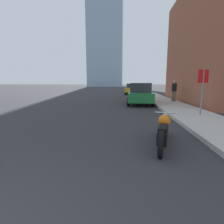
# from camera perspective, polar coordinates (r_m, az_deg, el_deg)

# --- Properties ---
(sidewalk) EXTENTS (2.35, 240.00, 0.15)m
(sidewalk) POSITION_cam_1_polar(r_m,az_deg,el_deg) (40.41, 9.19, 7.10)
(sidewalk) COLOR #B2ADA3
(sidewalk) RESTS_ON ground_plane
(distant_tower) EXTENTS (14.79, 14.79, 58.20)m
(distant_tower) POSITION_cam_1_polar(r_m,az_deg,el_deg) (85.82, -2.04, 28.10)
(distant_tower) COLOR #8CA5BC
(distant_tower) RESTS_ON ground_plane
(motorcycle) EXTENTS (0.86, 2.33, 0.78)m
(motorcycle) POSITION_cam_1_polar(r_m,az_deg,el_deg) (5.00, 16.43, -5.73)
(motorcycle) COLOR black
(motorcycle) RESTS_ON ground_plane
(parked_car_green) EXTENTS (2.06, 4.15, 1.66)m
(parked_car_green) POSITION_cam_1_polar(r_m,az_deg,el_deg) (13.79, 9.21, 5.83)
(parked_car_green) COLOR #1E6B33
(parked_car_green) RESTS_ON ground_plane
(parked_car_yellow) EXTENTS (2.09, 4.26, 1.56)m
(parked_car_yellow) POSITION_cam_1_polar(r_m,az_deg,el_deg) (26.08, 6.56, 7.53)
(parked_car_yellow) COLOR gold
(parked_car_yellow) RESTS_ON ground_plane
(stop_sign) EXTENTS (0.57, 0.26, 2.11)m
(stop_sign) POSITION_cam_1_polar(r_m,az_deg,el_deg) (9.22, 27.51, 8.00)
(stop_sign) COLOR slate
(stop_sign) RESTS_ON sidewalk
(pedestrian) EXTENTS (0.36, 0.24, 1.71)m
(pedestrian) POSITION_cam_1_polar(r_m,az_deg,el_deg) (15.32, 19.62, 6.57)
(pedestrian) COLOR brown
(pedestrian) RESTS_ON sidewalk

